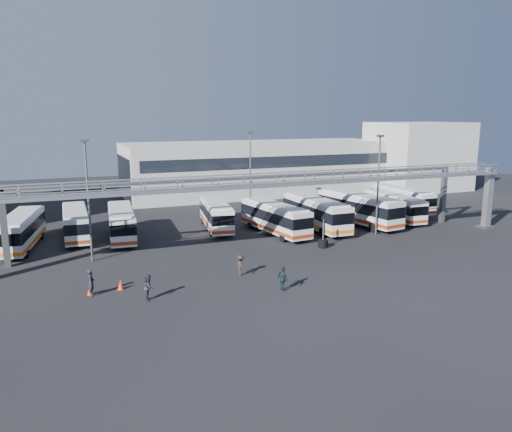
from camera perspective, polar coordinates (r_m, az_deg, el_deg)
name	(u,v)px	position (r m, az deg, el deg)	size (l,w,h in m)	color
ground	(305,266)	(41.28, 5.59, -5.69)	(140.00, 140.00, 0.00)	black
gantry	(275,190)	(45.21, 2.24, 3.02)	(51.40, 5.15, 7.10)	#909398
warehouse	(260,168)	(79.38, 0.44, 5.56)	(42.00, 14.00, 8.00)	#9E9E99
building_right	(418,156)	(87.82, 17.98, 6.56)	(14.00, 12.00, 11.00)	#B2B2AD
light_pole_left	(88,194)	(43.33, -18.65, 2.35)	(0.70, 0.35, 10.21)	#4C4F54
light_pole_mid	(378,179)	(52.21, 13.80, 4.08)	(0.70, 0.35, 10.21)	#4C4F54
light_pole_back	(250,168)	(61.46, -0.64, 5.47)	(0.70, 0.35, 10.21)	#4C4F54
bus_0	(21,230)	(50.79, -25.29, -1.44)	(4.20, 10.77, 3.19)	silver
bus_1	(76,222)	(52.80, -19.92, -0.66)	(2.51, 10.04, 3.03)	silver
bus_2	(121,222)	(51.22, -15.13, -0.67)	(3.35, 10.47, 3.12)	silver
bus_4	(216,214)	(53.97, -4.59, 0.25)	(3.90, 10.28, 3.05)	silver
bus_5	(275,217)	(51.64, 2.17, -0.14)	(3.62, 10.72, 3.19)	silver
bus_6	(316,212)	(54.13, 6.85, 0.44)	(2.64, 11.16, 3.39)	silver
bus_7	(358,208)	(57.15, 11.63, 0.94)	(4.30, 11.78, 3.50)	silver
bus_8	(393,206)	(60.79, 15.43, 1.13)	(3.03, 10.13, 3.03)	silver
bus_9	(402,199)	(66.33, 16.35, 1.92)	(2.39, 10.04, 3.04)	silver
pedestrian_a	(91,283)	(35.99, -18.32, -7.26)	(0.69, 0.45, 1.88)	black
pedestrian_b	(149,287)	(34.31, -12.14, -7.98)	(0.84, 0.65, 1.72)	#2A2433
pedestrian_c	(241,265)	(38.46, -1.77, -5.66)	(1.05, 0.60, 1.63)	black
pedestrian_d	(283,279)	(35.26, 3.09, -7.17)	(1.03, 0.43, 1.76)	#18272C
cone_left	(121,285)	(36.88, -15.21, -7.58)	(0.45, 0.45, 0.71)	red
cone_right	(90,290)	(36.45, -18.42, -7.99)	(0.45, 0.45, 0.72)	red
tire_stack	(323,243)	(46.96, 7.66, -3.06)	(0.93, 0.93, 2.66)	black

